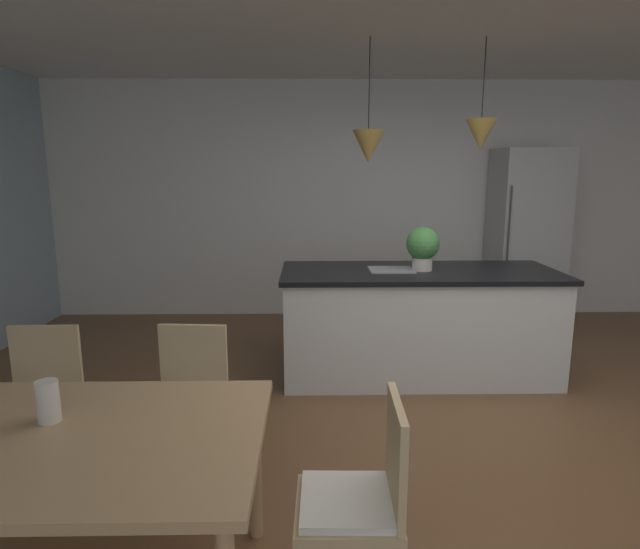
{
  "coord_description": "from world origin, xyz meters",
  "views": [
    {
      "loc": [
        -1.04,
        -2.94,
        1.71
      ],
      "look_at": [
        -0.98,
        0.25,
        1.07
      ],
      "focal_mm": 29.5,
      "sensor_mm": 36.0,
      "label": 1
    }
  ],
  "objects_px": {
    "potted_plant_on_island": "(423,246)",
    "dining_table": "(23,452)",
    "chair_far_right": "(188,402)",
    "chair_far_left": "(39,403)",
    "kitchen_island": "(418,322)",
    "vase_on_dining_table": "(48,401)",
    "refrigerator": "(526,237)",
    "chair_kitchen_end": "(361,498)"
  },
  "relations": [
    {
      "from": "dining_table",
      "to": "chair_far_left",
      "type": "relative_size",
      "value": 2.05
    },
    {
      "from": "dining_table",
      "to": "refrigerator",
      "type": "height_order",
      "value": "refrigerator"
    },
    {
      "from": "dining_table",
      "to": "vase_on_dining_table",
      "type": "bearing_deg",
      "value": 65.39
    },
    {
      "from": "dining_table",
      "to": "kitchen_island",
      "type": "height_order",
      "value": "kitchen_island"
    },
    {
      "from": "chair_far_right",
      "to": "potted_plant_on_island",
      "type": "height_order",
      "value": "potted_plant_on_island"
    },
    {
      "from": "potted_plant_on_island",
      "to": "refrigerator",
      "type": "bearing_deg",
      "value": 46.6
    },
    {
      "from": "refrigerator",
      "to": "potted_plant_on_island",
      "type": "distance_m",
      "value": 2.19
    },
    {
      "from": "chair_kitchen_end",
      "to": "vase_on_dining_table",
      "type": "distance_m",
      "value": 1.27
    },
    {
      "from": "chair_far_left",
      "to": "chair_far_right",
      "type": "height_order",
      "value": "same"
    },
    {
      "from": "chair_far_left",
      "to": "refrigerator",
      "type": "xyz_separation_m",
      "value": [
        3.89,
        3.13,
        0.49
      ]
    },
    {
      "from": "chair_kitchen_end",
      "to": "refrigerator",
      "type": "distance_m",
      "value": 4.61
    },
    {
      "from": "dining_table",
      "to": "potted_plant_on_island",
      "type": "distance_m",
      "value": 3.15
    },
    {
      "from": "potted_plant_on_island",
      "to": "vase_on_dining_table",
      "type": "distance_m",
      "value": 3.02
    },
    {
      "from": "refrigerator",
      "to": "chair_far_right",
      "type": "bearing_deg",
      "value": -134.53
    },
    {
      "from": "dining_table",
      "to": "chair_far_right",
      "type": "xyz_separation_m",
      "value": [
        0.4,
        0.87,
        -0.21
      ]
    },
    {
      "from": "chair_far_right",
      "to": "vase_on_dining_table",
      "type": "height_order",
      "value": "vase_on_dining_table"
    },
    {
      "from": "chair_far_left",
      "to": "potted_plant_on_island",
      "type": "relative_size",
      "value": 2.45
    },
    {
      "from": "chair_far_left",
      "to": "potted_plant_on_island",
      "type": "distance_m",
      "value": 2.91
    },
    {
      "from": "potted_plant_on_island",
      "to": "chair_far_right",
      "type": "bearing_deg",
      "value": -135.66
    },
    {
      "from": "chair_far_left",
      "to": "chair_far_right",
      "type": "bearing_deg",
      "value": -0.01
    },
    {
      "from": "chair_far_left",
      "to": "kitchen_island",
      "type": "height_order",
      "value": "kitchen_island"
    },
    {
      "from": "chair_far_right",
      "to": "chair_kitchen_end",
      "type": "xyz_separation_m",
      "value": [
        0.86,
        -0.87,
        0.0
      ]
    },
    {
      "from": "chair_far_left",
      "to": "kitchen_island",
      "type": "relative_size",
      "value": 0.38
    },
    {
      "from": "chair_kitchen_end",
      "to": "potted_plant_on_island",
      "type": "xyz_separation_m",
      "value": [
        0.73,
        2.42,
        0.62
      ]
    },
    {
      "from": "refrigerator",
      "to": "chair_kitchen_end",
      "type": "bearing_deg",
      "value": -119.08
    },
    {
      "from": "dining_table",
      "to": "chair_far_left",
      "type": "bearing_deg",
      "value": 114.79
    },
    {
      "from": "dining_table",
      "to": "chair_kitchen_end",
      "type": "height_order",
      "value": "chair_kitchen_end"
    },
    {
      "from": "potted_plant_on_island",
      "to": "dining_table",
      "type": "bearing_deg",
      "value": -129.43
    },
    {
      "from": "refrigerator",
      "to": "potted_plant_on_island",
      "type": "relative_size",
      "value": 5.45
    },
    {
      "from": "vase_on_dining_table",
      "to": "dining_table",
      "type": "bearing_deg",
      "value": -114.61
    },
    {
      "from": "kitchen_island",
      "to": "refrigerator",
      "type": "bearing_deg",
      "value": 46.25
    },
    {
      "from": "potted_plant_on_island",
      "to": "vase_on_dining_table",
      "type": "xyz_separation_m",
      "value": [
        -1.93,
        -2.3,
        -0.27
      ]
    },
    {
      "from": "chair_far_left",
      "to": "chair_far_right",
      "type": "xyz_separation_m",
      "value": [
        0.81,
        -0.0,
        0.0
      ]
    },
    {
      "from": "refrigerator",
      "to": "dining_table",
      "type": "bearing_deg",
      "value": -131.06
    },
    {
      "from": "chair_kitchen_end",
      "to": "refrigerator",
      "type": "xyz_separation_m",
      "value": [
        2.23,
        4.0,
        0.49
      ]
    },
    {
      "from": "dining_table",
      "to": "chair_far_right",
      "type": "distance_m",
      "value": 0.98
    },
    {
      "from": "potted_plant_on_island",
      "to": "vase_on_dining_table",
      "type": "bearing_deg",
      "value": -130.04
    },
    {
      "from": "refrigerator",
      "to": "vase_on_dining_table",
      "type": "xyz_separation_m",
      "value": [
        -3.43,
        -3.89,
        -0.14
      ]
    },
    {
      "from": "chair_far_right",
      "to": "chair_kitchen_end",
      "type": "relative_size",
      "value": 1.0
    },
    {
      "from": "chair_far_right",
      "to": "vase_on_dining_table",
      "type": "bearing_deg",
      "value": -115.0
    },
    {
      "from": "chair_kitchen_end",
      "to": "potted_plant_on_island",
      "type": "bearing_deg",
      "value": 73.28
    },
    {
      "from": "chair_far_right",
      "to": "vase_on_dining_table",
      "type": "distance_m",
      "value": 0.91
    }
  ]
}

